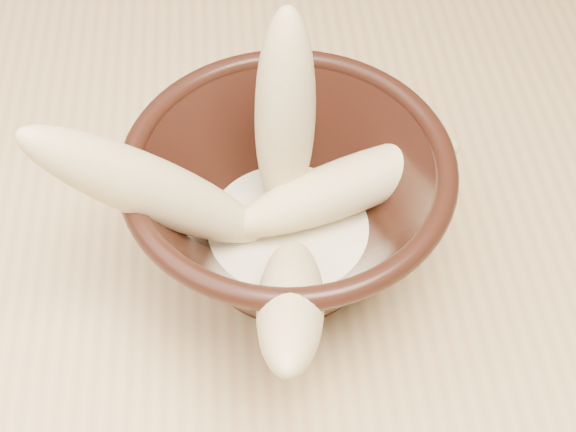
% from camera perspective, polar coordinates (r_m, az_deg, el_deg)
% --- Properties ---
extents(table, '(1.20, 0.80, 0.75)m').
position_cam_1_polar(table, '(0.61, -19.38, -12.01)').
color(table, tan).
rests_on(table, ground).
extents(bowl, '(0.20, 0.20, 0.11)m').
position_cam_1_polar(bowl, '(0.49, -0.00, 0.66)').
color(bowl, black).
rests_on(bowl, table).
extents(milk_puddle, '(0.11, 0.11, 0.02)m').
position_cam_1_polar(milk_puddle, '(0.51, -0.00, -1.18)').
color(milk_puddle, beige).
rests_on(milk_puddle, bowl).
extents(banana_upright, '(0.05, 0.07, 0.15)m').
position_cam_1_polar(banana_upright, '(0.47, -0.22, 7.03)').
color(banana_upright, tan).
rests_on(banana_upright, bowl).
extents(banana_left, '(0.15, 0.06, 0.15)m').
position_cam_1_polar(banana_left, '(0.45, -9.47, 1.82)').
color(banana_left, tan).
rests_on(banana_left, bowl).
extents(banana_across, '(0.16, 0.08, 0.05)m').
position_cam_1_polar(banana_across, '(0.50, 4.31, 2.16)').
color(banana_across, tan).
rests_on(banana_across, bowl).
extents(banana_front, '(0.05, 0.15, 0.11)m').
position_cam_1_polar(banana_front, '(0.43, 0.20, -6.07)').
color(banana_front, tan).
rests_on(banana_front, bowl).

